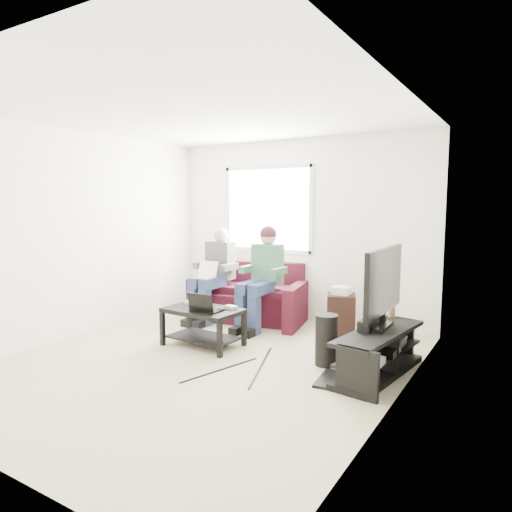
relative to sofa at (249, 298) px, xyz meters
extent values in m
plane|color=beige|center=(0.58, -1.82, -0.31)|extent=(4.50, 4.50, 0.00)
plane|color=white|center=(0.58, -1.82, 2.29)|extent=(4.50, 4.50, 0.00)
plane|color=white|center=(0.58, 0.43, 0.99)|extent=(4.50, 0.00, 4.50)
plane|color=white|center=(-1.42, -1.82, 0.99)|extent=(0.00, 4.50, 4.50)
plane|color=white|center=(2.58, -1.82, 0.99)|extent=(0.00, 4.50, 4.50)
cube|color=white|center=(0.08, 0.42, 1.29)|extent=(1.40, 0.01, 1.20)
cube|color=silver|center=(0.08, 0.41, 1.29)|extent=(1.48, 0.04, 1.28)
cube|color=#40101F|center=(0.00, -0.05, -0.10)|extent=(1.57, 1.05, 0.41)
cube|color=#40101F|center=(0.00, 0.29, 0.31)|extent=(1.45, 0.49, 0.41)
cube|color=#40101F|center=(-0.79, -0.05, -0.02)|extent=(0.33, 0.88, 0.58)
cube|color=#40101F|center=(0.79, -0.05, -0.02)|extent=(0.33, 0.88, 0.58)
cube|color=#40101F|center=(-0.36, -0.07, 0.15)|extent=(0.80, 0.77, 0.10)
cube|color=#40101F|center=(0.36, -0.07, 0.15)|extent=(0.80, 0.77, 0.10)
cube|color=navy|center=(-0.50, -0.47, 0.27)|extent=(0.16, 0.45, 0.14)
cube|color=navy|center=(-0.30, -0.47, 0.27)|extent=(0.16, 0.45, 0.14)
cube|color=navy|center=(-0.50, -0.65, -0.05)|extent=(0.13, 0.13, 0.51)
cube|color=navy|center=(-0.30, -0.65, -0.05)|extent=(0.13, 0.13, 0.51)
cube|color=#515256|center=(-0.40, -0.14, 0.55)|extent=(0.40, 0.22, 0.55)
sphere|color=tan|center=(-0.40, -0.12, 0.92)|extent=(0.22, 0.22, 0.22)
cube|color=navy|center=(0.30, -0.47, 0.27)|extent=(0.16, 0.45, 0.14)
cube|color=navy|center=(0.50, -0.47, 0.27)|extent=(0.16, 0.45, 0.14)
cube|color=navy|center=(0.30, -0.65, -0.05)|extent=(0.13, 0.13, 0.51)
cube|color=navy|center=(0.50, -0.65, -0.05)|extent=(0.13, 0.13, 0.51)
cube|color=#4E5050|center=(0.40, -0.14, 0.55)|extent=(0.40, 0.22, 0.55)
sphere|color=tan|center=(0.40, -0.12, 0.92)|extent=(0.22, 0.22, 0.22)
sphere|color=#371B23|center=(0.40, -0.12, 0.96)|extent=(0.23, 0.23, 0.23)
cube|color=black|center=(0.22, -1.36, 0.12)|extent=(0.92, 0.59, 0.05)
cube|color=black|center=(0.22, -1.36, -0.21)|extent=(0.84, 0.50, 0.02)
cube|color=black|center=(-0.20, -1.60, -0.11)|extent=(0.05, 0.05, 0.40)
cube|color=black|center=(0.64, -1.60, -0.11)|extent=(0.05, 0.05, 0.40)
cube|color=black|center=(-0.20, -1.11, -0.11)|extent=(0.05, 0.05, 0.40)
cube|color=black|center=(0.64, -1.11, -0.11)|extent=(0.05, 0.05, 0.40)
cube|color=silver|center=(-0.06, -1.24, 0.16)|extent=(0.15, 0.10, 0.04)
cube|color=black|center=(0.12, -1.18, 0.16)|extent=(0.15, 0.10, 0.04)
cube|color=gray|center=(0.52, -1.21, 0.16)|extent=(0.15, 0.11, 0.04)
cube|color=black|center=(2.28, -1.19, 0.12)|extent=(0.58, 1.37, 0.04)
cube|color=black|center=(2.28, -1.19, -0.09)|extent=(0.53, 1.31, 0.03)
cube|color=black|center=(2.28, -1.19, -0.28)|extent=(0.58, 1.37, 0.06)
cube|color=black|center=(2.28, -1.83, -0.09)|extent=(0.40, 0.10, 0.44)
cube|color=black|center=(2.28, -0.54, -0.09)|extent=(0.40, 0.10, 0.44)
cube|color=black|center=(2.28, -1.09, 0.16)|extent=(0.12, 0.40, 0.04)
cube|color=black|center=(2.28, -1.09, 0.24)|extent=(0.06, 0.06, 0.12)
cube|color=black|center=(2.28, -1.09, 0.62)|extent=(0.05, 1.10, 0.65)
cube|color=#CF3061|center=(2.25, -1.09, 0.62)|extent=(0.01, 1.01, 0.58)
cube|color=black|center=(2.16, -1.09, 0.19)|extent=(0.12, 0.50, 0.10)
cylinder|color=#A57A47|center=(2.23, -0.56, 0.20)|extent=(0.08, 0.08, 0.12)
cube|color=silver|center=(2.28, -1.59, -0.04)|extent=(0.30, 0.22, 0.06)
cube|color=gray|center=(2.28, -0.89, -0.03)|extent=(0.34, 0.26, 0.08)
cube|color=black|center=(2.28, -1.24, -0.04)|extent=(0.38, 0.30, 0.07)
cylinder|color=black|center=(1.73, -1.21, -0.04)|extent=(0.24, 0.24, 0.54)
cube|color=black|center=(1.91, -1.59, -0.29)|extent=(0.21, 0.49, 0.03)
cube|color=black|center=(1.45, -0.06, -0.04)|extent=(0.35, 0.35, 0.52)
cube|color=silver|center=(1.45, -0.06, 0.27)|extent=(0.22, 0.18, 0.10)
camera|label=1|loc=(3.51, -5.54, 1.38)|focal=32.00mm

